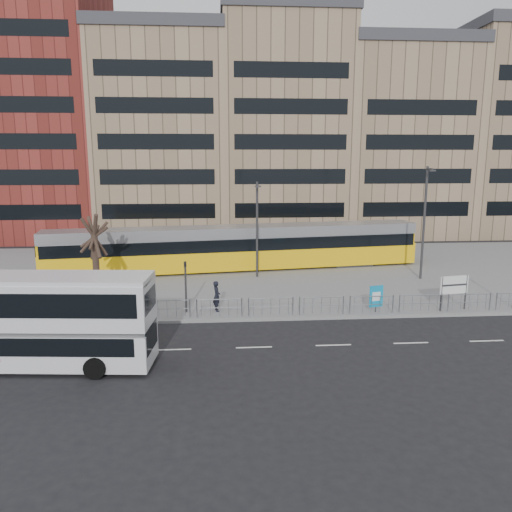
{
  "coord_description": "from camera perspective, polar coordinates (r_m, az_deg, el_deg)",
  "views": [
    {
      "loc": [
        -3.63,
        -27.31,
        9.31
      ],
      "look_at": [
        -1.16,
        6.0,
        2.62
      ],
      "focal_mm": 35.0,
      "sensor_mm": 36.0,
      "label": 1
    }
  ],
  "objects": [
    {
      "name": "kerb",
      "position": [
        29.11,
        3.17,
        -7.2
      ],
      "size": [
        64.0,
        0.25,
        0.17
      ],
      "primitive_type": "cube",
      "color": "gray",
      "rests_on": "ground"
    },
    {
      "name": "lamp_post_west",
      "position": [
        37.9,
        0.13,
        3.52
      ],
      "size": [
        0.45,
        1.04,
        7.3
      ],
      "color": "#2D2D30",
      "rests_on": "plaza"
    },
    {
      "name": "bare_tree",
      "position": [
        34.44,
        -18.18,
        4.84
      ],
      "size": [
        5.05,
        5.05,
        7.9
      ],
      "color": "#32211B",
      "rests_on": "plaza"
    },
    {
      "name": "ad_panel",
      "position": [
        30.63,
        13.57,
        -4.54
      ],
      "size": [
        0.86,
        0.25,
        1.63
      ],
      "rotation": [
        0.0,
        0.0,
        0.22
      ],
      "color": "#2D2D30",
      "rests_on": "plaza"
    },
    {
      "name": "traffic_light_west",
      "position": [
        29.84,
        -8.05,
        -2.73
      ],
      "size": [
        0.17,
        0.2,
        3.1
      ],
      "rotation": [
        0.0,
        0.0,
        0.03
      ],
      "color": "#2D2D30",
      "rests_on": "plaza"
    },
    {
      "name": "station_sign",
      "position": [
        32.36,
        21.7,
        -3.25
      ],
      "size": [
        1.83,
        0.36,
        2.12
      ],
      "rotation": [
        0.0,
        0.0,
        0.16
      ],
      "color": "#2D2D30",
      "rests_on": "plaza"
    },
    {
      "name": "ground",
      "position": [
        29.08,
        3.18,
        -7.37
      ],
      "size": [
        120.0,
        120.0,
        0.0
      ],
      "primitive_type": "plane",
      "color": "black",
      "rests_on": "ground"
    },
    {
      "name": "lamp_post_east",
      "position": [
        39.28,
        18.71,
        4.07
      ],
      "size": [
        0.45,
        1.04,
        8.46
      ],
      "color": "#2D2D30",
      "rests_on": "plaza"
    },
    {
      "name": "building_row",
      "position": [
        61.91,
        0.59,
        14.66
      ],
      "size": [
        70.4,
        18.4,
        31.2
      ],
      "color": "maroon",
      "rests_on": "ground"
    },
    {
      "name": "plaza",
      "position": [
        40.55,
        1.01,
        -1.85
      ],
      "size": [
        64.0,
        24.0,
        0.15
      ],
      "primitive_type": "cube",
      "color": "slate",
      "rests_on": "ground"
    },
    {
      "name": "road_markings",
      "position": [
        25.53,
        6.61,
        -10.14
      ],
      "size": [
        62.0,
        0.12,
        0.01
      ],
      "primitive_type": "cube",
      "color": "white",
      "rests_on": "ground"
    },
    {
      "name": "pedestrian_barrier",
      "position": [
        29.57,
        6.94,
        -5.12
      ],
      "size": [
        32.07,
        0.07,
        1.1
      ],
      "color": "gray",
      "rests_on": "plaza"
    },
    {
      "name": "pedestrian",
      "position": [
        30.11,
        -4.52,
        -4.59
      ],
      "size": [
        0.59,
        0.76,
        1.85
      ],
      "primitive_type": "imported",
      "rotation": [
        0.0,
        0.0,
        1.82
      ],
      "color": "black",
      "rests_on": "plaza"
    },
    {
      "name": "double_decker_bus",
      "position": [
        24.34,
        -24.17,
        -6.5
      ],
      "size": [
        10.72,
        3.39,
        4.22
      ],
      "rotation": [
        0.0,
        0.0,
        -0.09
      ],
      "color": "silver",
      "rests_on": "ground"
    },
    {
      "name": "tram",
      "position": [
        40.91,
        -2.16,
        0.95
      ],
      "size": [
        30.55,
        6.97,
        3.59
      ],
      "rotation": [
        0.0,
        0.0,
        0.14
      ],
      "color": "yellow",
      "rests_on": "plaza"
    }
  ]
}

